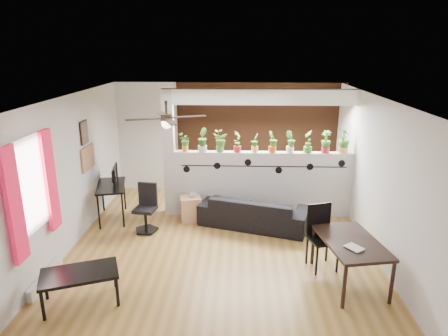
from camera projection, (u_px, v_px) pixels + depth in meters
room_shell at (220, 177)px, 6.62m from camera, size 6.30×7.10×2.90m
partition_wall at (263, 184)px, 8.20m from camera, size 3.60×0.18×1.35m
ceiling_header at (265, 97)px, 7.69m from camera, size 3.60×0.18×0.30m
pier_column at (169, 154)px, 8.09m from camera, size 0.22×0.20×2.60m
brick_panel at (260, 138)px, 9.43m from camera, size 3.90×0.05×2.60m
vine_decal at (263, 166)px, 7.99m from camera, size 3.31×0.01×0.30m
window_assembly at (31, 188)px, 5.50m from camera, size 0.09×1.30×1.55m
baseboard_heater at (46, 278)px, 5.92m from camera, size 0.08×1.00×0.18m
corkboard at (88, 158)px, 7.61m from camera, size 0.03×0.60×0.45m
framed_art at (84, 132)px, 7.41m from camera, size 0.03×0.34×0.44m
ceiling_fan at (167, 120)px, 6.07m from camera, size 1.19×1.19×0.43m
potted_plant_0 at (185, 142)px, 8.01m from camera, size 0.22×0.23×0.37m
potted_plant_1 at (202, 139)px, 7.98m from camera, size 0.24×0.29×0.48m
potted_plant_2 at (220, 141)px, 7.97m from camera, size 0.24×0.20×0.43m
potted_plant_3 at (237, 141)px, 7.96m from camera, size 0.23×0.26×0.43m
potted_plant_4 at (255, 142)px, 7.95m from camera, size 0.23×0.24×0.38m
potted_plant_5 at (273, 141)px, 7.93m from camera, size 0.28×0.27×0.43m
potted_plant_6 at (290, 141)px, 7.92m from camera, size 0.24×0.19×0.43m
potted_plant_7 at (308, 141)px, 7.91m from camera, size 0.20×0.24×0.45m
potted_plant_8 at (326, 141)px, 7.89m from camera, size 0.29×0.26×0.44m
potted_plant_9 at (344, 140)px, 7.88m from camera, size 0.29×0.32×0.49m
sofa at (254, 212)px, 7.79m from camera, size 2.13×1.34×0.58m
cube_shelf at (191, 208)px, 8.06m from camera, size 0.48×0.44×0.49m
cup at (193, 195)px, 7.97m from camera, size 0.15×0.15×0.10m
computer_desk at (111, 188)px, 8.00m from camera, size 0.75×1.11×0.73m
monitor at (113, 178)px, 8.09m from camera, size 0.34×0.12×0.19m
office_chair at (146, 211)px, 7.54m from camera, size 0.47×0.47×0.91m
dining_table at (351, 245)px, 5.80m from camera, size 0.97×1.37×0.68m
book at (350, 250)px, 5.50m from camera, size 0.29×0.30×0.02m
folding_chair at (321, 230)px, 6.27m from camera, size 0.51×0.51×1.03m
coffee_table at (79, 276)px, 5.38m from camera, size 1.14×0.88×0.47m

